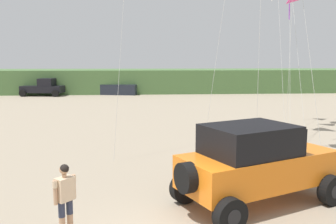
{
  "coord_description": "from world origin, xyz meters",
  "views": [
    {
      "loc": [
        -0.51,
        -7.14,
        3.98
      ],
      "look_at": [
        0.25,
        2.66,
        2.58
      ],
      "focal_mm": 38.92,
      "sensor_mm": 36.0,
      "label": 1
    }
  ],
  "objects_px": {
    "jeep": "(256,162)",
    "distant_pickup": "(44,88)",
    "person_watching": "(65,195)",
    "distant_sedan": "(119,89)"
  },
  "relations": [
    {
      "from": "jeep",
      "to": "distant_pickup",
      "type": "distance_m",
      "value": 35.33
    },
    {
      "from": "jeep",
      "to": "distant_pickup",
      "type": "bearing_deg",
      "value": 113.32
    },
    {
      "from": "jeep",
      "to": "person_watching",
      "type": "relative_size",
      "value": 3.0
    },
    {
      "from": "person_watching",
      "to": "jeep",
      "type": "bearing_deg",
      "value": 16.07
    },
    {
      "from": "jeep",
      "to": "distant_sedan",
      "type": "bearing_deg",
      "value": 99.52
    },
    {
      "from": "distant_pickup",
      "to": "jeep",
      "type": "bearing_deg",
      "value": -66.68
    },
    {
      "from": "jeep",
      "to": "person_watching",
      "type": "height_order",
      "value": "jeep"
    },
    {
      "from": "person_watching",
      "to": "distant_pickup",
      "type": "distance_m",
      "value": 35.05
    },
    {
      "from": "jeep",
      "to": "distant_sedan",
      "type": "distance_m",
      "value": 33.83
    },
    {
      "from": "jeep",
      "to": "person_watching",
      "type": "distance_m",
      "value": 5.11
    }
  ]
}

